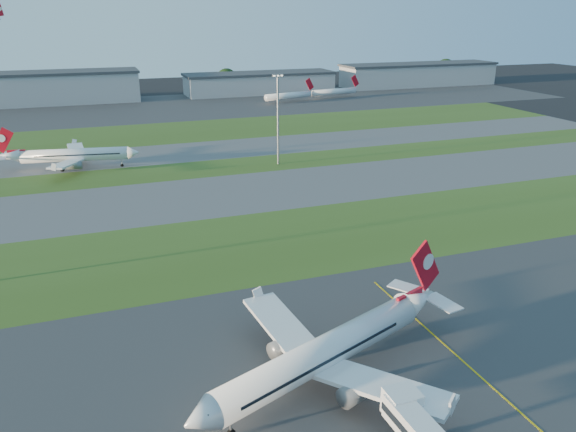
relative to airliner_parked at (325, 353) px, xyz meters
name	(u,v)px	position (x,y,z in m)	size (l,w,h in m)	color
ground	(460,400)	(13.54, -8.27, -4.21)	(700.00, 700.00, 0.00)	black
apron_near	(460,400)	(13.54, -8.27, -4.21)	(300.00, 70.00, 0.01)	#333335
grass_strip_a	(299,239)	(13.54, 43.73, -4.21)	(300.00, 34.00, 0.01)	#39521B
taxiway_a	(251,191)	(13.54, 76.73, -4.21)	(300.00, 32.00, 0.01)	#515154
grass_strip_b	(227,167)	(13.54, 101.73, -4.21)	(300.00, 18.00, 0.01)	#39521B
taxiway_b	(210,150)	(13.54, 123.73, -4.21)	(300.00, 26.00, 0.01)	#515154
grass_strip_c	(191,131)	(13.54, 156.73, -4.21)	(300.00, 40.00, 0.01)	#39521B
apron_far	(167,107)	(13.54, 216.73, -4.21)	(400.00, 80.00, 0.01)	#333335
yellow_line	(495,391)	(18.54, -8.27, -4.21)	(0.25, 60.00, 0.02)	gold
airliner_parked	(325,353)	(0.00, 0.00, 0.00)	(36.53, 30.97, 12.00)	white
airliner_taxiing	(74,155)	(-27.60, 114.38, -0.27)	(35.73, 30.07, 11.22)	white
mini_jet_near	(288,96)	(72.13, 210.77, -0.93)	(28.15, 9.46, 9.48)	white
mini_jet_far	(334,92)	(99.57, 216.58, -0.93)	(28.50, 7.31, 9.48)	white
light_mast_centre	(278,114)	(28.54, 99.73, 10.60)	(3.20, 0.70, 25.80)	gray
hangar_west	(64,87)	(-31.46, 246.73, 3.42)	(71.40, 23.00, 15.20)	#919398
hangar_east	(260,83)	(68.54, 246.73, 1.42)	(81.60, 23.00, 11.20)	#919398
hangar_far_east	(418,74)	(168.54, 246.73, 2.42)	(96.90, 23.00, 13.20)	#919398
tree_mid_west	(116,86)	(-6.46, 257.73, 1.62)	(9.90, 9.90, 10.80)	black
tree_mid_east	(227,79)	(53.54, 260.73, 2.60)	(11.55, 11.55, 12.60)	black
tree_east	(350,76)	(128.54, 258.73, 1.95)	(10.45, 10.45, 11.40)	black
tree_far_east	(445,69)	(198.54, 262.73, 3.25)	(12.65, 12.65, 13.80)	black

